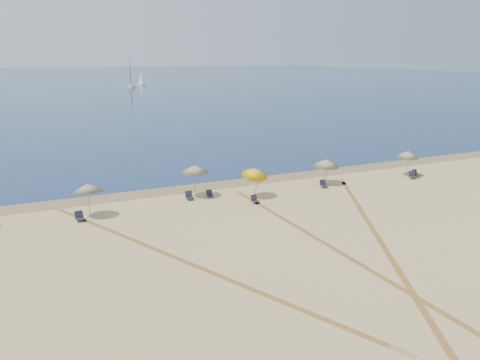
% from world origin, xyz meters
% --- Properties ---
extents(ground, '(160.00, 160.00, 0.00)m').
position_xyz_m(ground, '(0.00, 0.00, 0.00)').
color(ground, tan).
rests_on(ground, ground).
extents(ocean, '(500.00, 500.00, 0.00)m').
position_xyz_m(ocean, '(0.00, 225.00, 0.01)').
color(ocean, '#0C2151').
rests_on(ocean, ground).
extents(wet_sand, '(500.00, 500.00, 0.00)m').
position_xyz_m(wet_sand, '(0.00, 24.00, 0.00)').
color(wet_sand, olive).
rests_on(wet_sand, ground).
extents(umbrella_1, '(2.07, 2.12, 2.46)m').
position_xyz_m(umbrella_1, '(-11.55, 19.77, 2.08)').
color(umbrella_1, gray).
rests_on(umbrella_1, ground).
extents(umbrella_2, '(2.17, 2.17, 2.60)m').
position_xyz_m(umbrella_2, '(-3.29, 21.24, 2.26)').
color(umbrella_2, gray).
rests_on(umbrella_2, ground).
extents(umbrella_3, '(2.06, 2.13, 2.61)m').
position_xyz_m(umbrella_3, '(0.85, 19.10, 2.05)').
color(umbrella_3, gray).
rests_on(umbrella_3, ground).
extents(umbrella_4, '(2.24, 2.28, 2.27)m').
position_xyz_m(umbrella_4, '(8.20, 20.17, 1.88)').
color(umbrella_4, gray).
rests_on(umbrella_4, ground).
extents(umbrella_5, '(1.97, 2.01, 2.40)m').
position_xyz_m(umbrella_5, '(16.70, 19.53, 2.03)').
color(umbrella_5, gray).
rests_on(umbrella_5, ground).
extents(chair_2, '(0.65, 0.73, 0.67)m').
position_xyz_m(chair_2, '(-12.30, 19.13, 0.29)').
color(chair_2, black).
rests_on(chair_2, ground).
extents(chair_3, '(0.57, 0.66, 0.67)m').
position_xyz_m(chair_3, '(-3.97, 20.71, 0.29)').
color(chair_3, black).
rests_on(chair_3, ground).
extents(chair_4, '(0.49, 0.57, 0.59)m').
position_xyz_m(chair_4, '(-2.31, 20.67, 0.26)').
color(chair_4, black).
rests_on(chair_4, ground).
extents(chair_5, '(0.60, 0.67, 0.62)m').
position_xyz_m(chair_5, '(0.18, 17.77, 0.27)').
color(chair_5, black).
rests_on(chair_5, ground).
extents(chair_6, '(0.56, 0.65, 0.66)m').
position_xyz_m(chair_6, '(7.43, 19.32, 0.29)').
color(chair_6, black).
rests_on(chair_6, ground).
extents(chair_7, '(0.75, 0.81, 0.69)m').
position_xyz_m(chair_7, '(16.40, 18.47, 0.30)').
color(chair_7, black).
rests_on(chair_7, ground).
extents(chair_8, '(0.61, 0.70, 0.68)m').
position_xyz_m(chair_8, '(17.13, 18.80, 0.30)').
color(chair_8, black).
rests_on(chair_8, ground).
extents(sailboat_0, '(2.18, 4.87, 7.03)m').
position_xyz_m(sailboat_0, '(28.45, 165.91, 2.13)').
color(sailboat_0, white).
rests_on(sailboat_0, ocean).
extents(sailboat_2, '(4.03, 7.01, 10.19)m').
position_xyz_m(sailboat_2, '(21.58, 151.69, 3.08)').
color(sailboat_2, white).
rests_on(sailboat_2, ocean).
extents(tire_tracks, '(50.24, 41.21, 0.00)m').
position_xyz_m(tire_tracks, '(-1.52, 8.96, 0.00)').
color(tire_tracks, tan).
rests_on(tire_tracks, ground).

